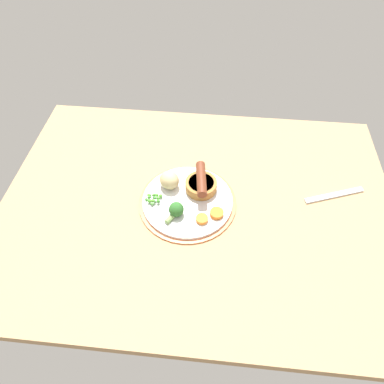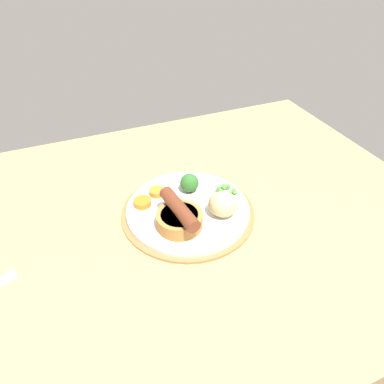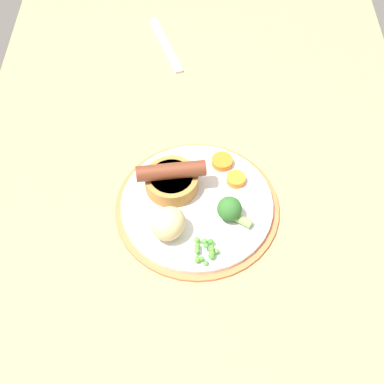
% 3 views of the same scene
% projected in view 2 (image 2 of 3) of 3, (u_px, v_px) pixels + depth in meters
% --- Properties ---
extents(dining_table, '(1.10, 0.80, 0.03)m').
position_uv_depth(dining_table, '(176.00, 221.00, 0.71)').
color(dining_table, tan).
rests_on(dining_table, ground).
extents(dinner_plate, '(0.27, 0.27, 0.01)m').
position_uv_depth(dinner_plate, '(188.00, 211.00, 0.70)').
color(dinner_plate, '#CC6B3D').
rests_on(dinner_plate, dining_table).
extents(sausage_pudding, '(0.09, 0.12, 0.06)m').
position_uv_depth(sausage_pudding, '(179.00, 217.00, 0.64)').
color(sausage_pudding, '#AD7538').
rests_on(sausage_pudding, dinner_plate).
extents(pea_pile, '(0.05, 0.04, 0.02)m').
position_uv_depth(pea_pile, '(226.00, 190.00, 0.73)').
color(pea_pile, '#51962D').
rests_on(pea_pile, dinner_plate).
extents(broccoli_floret_near, '(0.05, 0.06, 0.04)m').
position_uv_depth(broccoli_floret_near, '(190.00, 183.00, 0.73)').
color(broccoli_floret_near, '#2D6628').
rests_on(broccoli_floret_near, dinner_plate).
extents(potato_chunk_0, '(0.08, 0.08, 0.05)m').
position_uv_depth(potato_chunk_0, '(223.00, 204.00, 0.67)').
color(potato_chunk_0, '#CCB77F').
rests_on(potato_chunk_0, dinner_plate).
extents(carrot_slice_2, '(0.05, 0.05, 0.01)m').
position_uv_depth(carrot_slice_2, '(142.00, 202.00, 0.70)').
color(carrot_slice_2, orange).
rests_on(carrot_slice_2, dinner_plate).
extents(carrot_slice_3, '(0.04, 0.04, 0.01)m').
position_uv_depth(carrot_slice_3, '(157.00, 192.00, 0.73)').
color(carrot_slice_3, orange).
rests_on(carrot_slice_3, dinner_plate).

